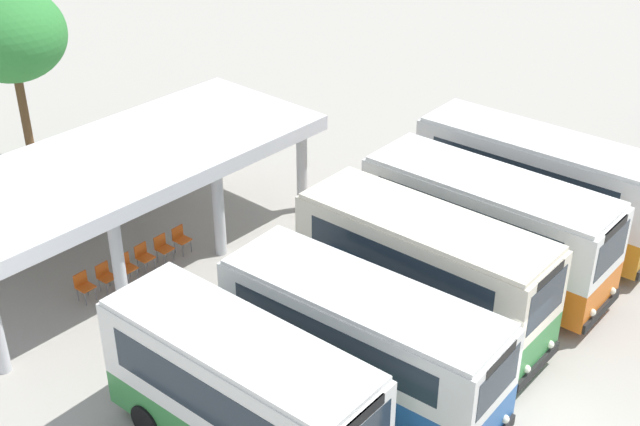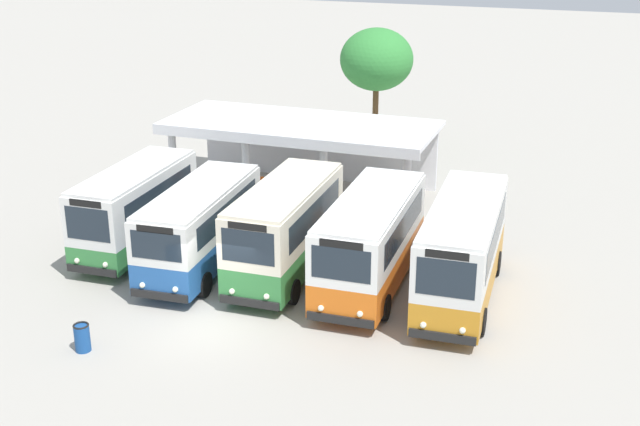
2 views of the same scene
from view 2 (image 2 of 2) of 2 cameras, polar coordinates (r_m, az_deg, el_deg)
name	(u,v)px [view 2 (image 2 of 2)]	position (r m, az deg, el deg)	size (l,w,h in m)	color
ground_plane	(209,325)	(27.56, -7.60, -7.64)	(180.00, 180.00, 0.00)	#A39E93
city_bus_nearest_orange	(135,206)	(33.12, -12.56, 0.46)	(2.41, 6.81, 3.31)	black
city_bus_second_in_row	(200,225)	(31.00, -8.24, -0.82)	(2.66, 7.27, 3.14)	black
city_bus_middle_cream	(285,227)	(30.09, -2.39, -0.97)	(2.49, 7.10, 3.45)	black
city_bus_fourth_amber	(371,239)	(29.18, 3.49, -1.82)	(2.62, 7.49, 3.33)	black
city_bus_fifth_blue	(462,248)	(28.68, 9.75, -2.38)	(2.56, 7.86, 3.46)	black
terminal_canopy	(305,136)	(39.29, -1.05, 5.33)	(12.54, 5.24, 3.40)	silver
waiting_chair_end_by_column	(246,182)	(39.40, -5.13, 2.14)	(0.46, 0.46, 0.86)	slate
waiting_chair_second_from_end	(259,184)	(39.08, -4.23, 2.01)	(0.46, 0.46, 0.86)	slate
waiting_chair_middle_seat	(272,186)	(38.76, -3.31, 1.87)	(0.46, 0.46, 0.86)	slate
waiting_chair_fourth_seat	(287,187)	(38.57, -2.30, 1.79)	(0.46, 0.46, 0.86)	slate
waiting_chair_fifth_seat	(301,189)	(38.29, -1.35, 1.66)	(0.46, 0.46, 0.86)	slate
waiting_chair_far_end_seat	(315,191)	(38.06, -0.36, 1.55)	(0.46, 0.46, 0.86)	slate
roadside_tree_behind_canopy	(377,60)	(44.99, 3.91, 10.45)	(3.91, 3.91, 6.74)	brown
litter_bin_apron	(82,337)	(26.69, -16.02, -8.21)	(0.49, 0.49, 0.90)	#19478C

